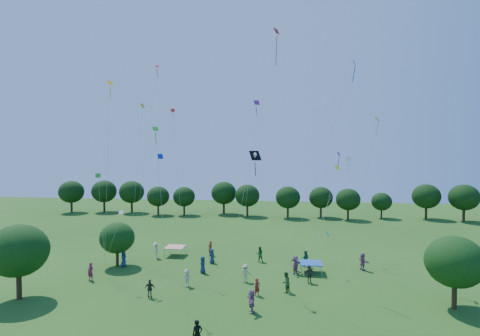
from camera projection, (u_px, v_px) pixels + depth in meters
name	position (u px, v px, depth m)	size (l,w,h in m)	color
near_tree_west	(18.00, 251.00, 31.33)	(4.86, 4.86, 6.31)	#422B19
near_tree_north	(117.00, 238.00, 40.73)	(3.74, 3.74, 4.80)	#422B19
near_tree_east	(455.00, 262.00, 29.38)	(4.48, 4.48, 5.76)	#422B19
treeline	(258.00, 196.00, 74.10)	(88.01, 8.77, 6.77)	#422B19
tent_red_stripe	(175.00, 247.00, 45.01)	(2.20, 2.20, 1.10)	red
tent_blue	(311.00, 263.00, 38.37)	(2.20, 2.20, 1.10)	#1A50AB
man_in_black	(197.00, 335.00, 23.38)	(0.67, 0.43, 1.80)	black
crowd_person_0	(203.00, 265.00, 38.37)	(0.86, 0.46, 1.73)	navy
crowd_person_1	(91.00, 272.00, 36.07)	(0.65, 0.42, 1.75)	maroon
crowd_person_2	(286.00, 282.00, 32.95)	(0.89, 0.48, 1.81)	#285825
crowd_person_3	(187.00, 278.00, 34.46)	(1.05, 0.47, 1.61)	#B8A993
crowd_person_4	(150.00, 289.00, 31.77)	(0.91, 0.41, 1.55)	#3A332E
crowd_person_5	(251.00, 301.00, 28.73)	(1.66, 0.59, 1.78)	#8C517E
crowd_person_6	(123.00, 259.00, 40.56)	(0.87, 0.47, 1.77)	navy
crowd_person_7	(210.00, 248.00, 45.11)	(0.66, 0.42, 1.77)	maroon
crowd_person_8	(260.00, 254.00, 42.42)	(0.86, 0.47, 1.75)	#285F2C
crowd_person_9	(156.00, 250.00, 43.88)	(1.20, 0.54, 1.84)	beige
crowd_person_10	(295.00, 263.00, 39.13)	(0.95, 0.43, 1.62)	#3F3B32
crowd_person_11	(296.00, 265.00, 38.02)	(1.77, 0.63, 1.90)	#9A5A8B
crowd_person_12	(212.00, 256.00, 41.89)	(0.79, 0.43, 1.60)	navy
crowd_person_13	(257.00, 287.00, 32.18)	(0.57, 0.37, 1.53)	maroon
crowd_person_14	(305.00, 259.00, 40.57)	(0.88, 0.48, 1.78)	#2A623F
crowd_person_15	(246.00, 273.00, 35.72)	(1.11, 0.50, 1.70)	#ACA889
crowd_person_16	(309.00, 274.00, 35.31)	(1.01, 0.46, 1.72)	#3F3832
crowd_person_17	(363.00, 262.00, 39.30)	(1.72, 0.62, 1.85)	#97587E
pirate_kite	(256.00, 158.00, 33.97)	(3.87, 2.02, 11.23)	black
red_high_kite	(269.00, 73.00, 37.69)	(4.49, 7.28, 23.98)	red
small_kite_0	(175.00, 142.00, 47.06)	(2.21, 2.45, 16.73)	red
small_kite_1	(373.00, 144.00, 37.57)	(2.81, 0.68, 14.66)	orange
small_kite_2	(140.00, 140.00, 42.14)	(1.53, 1.00, 16.64)	#F7AA16
small_kite_3	(99.00, 191.00, 37.95)	(1.34, 0.99, 8.96)	#167D20
small_kite_4	(155.00, 174.00, 39.52)	(4.54, 2.50, 10.97)	#1328C7
small_kite_5	(254.00, 128.00, 43.65)	(1.75, 4.99, 17.34)	#6A178B
small_kite_6	(118.00, 223.00, 35.21)	(2.95, 2.29, 5.67)	silver
small_kite_7	(329.00, 236.00, 37.67)	(2.34, 0.76, 3.14)	#0BA2AA
small_kite_8	(149.00, 127.00, 41.91)	(3.08, 0.65, 20.89)	red
small_kite_9	(109.00, 115.00, 39.09)	(0.88, 3.15, 18.72)	yellow
small_kite_10	(334.00, 179.00, 43.69)	(3.23, 3.83, 9.63)	#C9DC13
small_kite_11	(158.00, 163.00, 31.65)	(1.15, 0.63, 13.24)	green
small_kite_12	(329.00, 141.00, 28.49)	(5.36, 3.82, 17.68)	#1150B0
small_kite_13	(335.00, 172.00, 42.84)	(3.04, 2.94, 11.19)	purple
small_kite_14	(343.00, 173.00, 45.68)	(5.80, 5.34, 10.62)	silver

